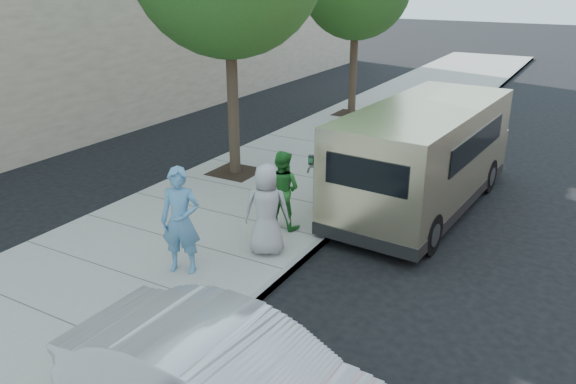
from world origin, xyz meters
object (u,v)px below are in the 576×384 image
object	(u,v)px
van	(426,154)
person_officer	(181,221)
parking_meter	(315,172)
person_gray_shirt	(267,210)
person_green_shirt	(282,189)
person_striped_polo	(327,169)

from	to	relation	value
van	person_officer	size ratio (longest dim) A/B	3.45
person_officer	parking_meter	bearing A→B (deg)	55.29
person_officer	person_gray_shirt	bearing A→B (deg)	33.85
van	person_green_shirt	size ratio (longest dim) A/B	4.03
person_gray_shirt	person_striped_polo	xyz separation A→B (m)	(-0.14, 2.80, -0.07)
parking_meter	person_officer	world-z (taller)	person_officer
van	person_gray_shirt	bearing A→B (deg)	-109.83
person_striped_polo	parking_meter	bearing A→B (deg)	49.30
van	person_gray_shirt	xyz separation A→B (m)	(-1.74, -3.93, -0.25)
parking_meter	person_striped_polo	xyz separation A→B (m)	(-0.04, 0.70, -0.16)
person_gray_shirt	van	bearing A→B (deg)	-140.39
person_gray_shirt	parking_meter	bearing A→B (deg)	-113.91
person_green_shirt	person_striped_polo	bearing A→B (deg)	-97.58
person_officer	person_green_shirt	world-z (taller)	person_officer
parking_meter	person_gray_shirt	size ratio (longest dim) A/B	0.76
parking_meter	person_gray_shirt	world-z (taller)	person_gray_shirt
person_striped_polo	person_gray_shirt	bearing A→B (deg)	48.51
parking_meter	van	bearing A→B (deg)	23.88
person_green_shirt	person_striped_polo	world-z (taller)	person_green_shirt
parking_meter	person_officer	bearing A→B (deg)	-124.63
parking_meter	person_striped_polo	distance (m)	0.72
parking_meter	person_green_shirt	distance (m)	1.00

